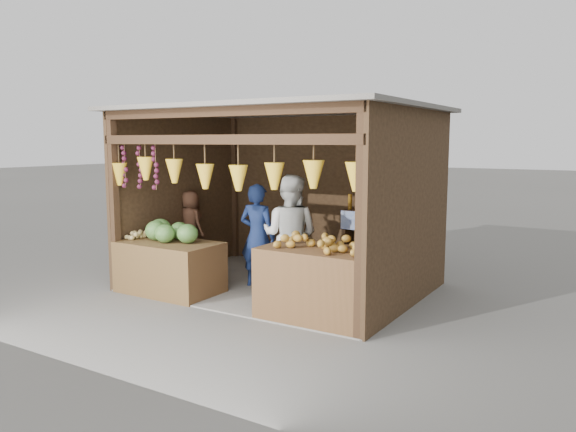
# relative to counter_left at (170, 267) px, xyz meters

# --- Properties ---
(ground) EXTENTS (80.00, 80.00, 0.00)m
(ground) POSITION_rel_counter_left_xyz_m (1.21, 1.10, -0.37)
(ground) COLOR #514F49
(ground) RESTS_ON ground
(stall_structure) EXTENTS (4.30, 3.30, 2.66)m
(stall_structure) POSITION_rel_counter_left_xyz_m (1.18, 1.06, 1.29)
(stall_structure) COLOR slate
(stall_structure) RESTS_ON ground
(back_shelf) EXTENTS (1.25, 0.32, 1.32)m
(back_shelf) POSITION_rel_counter_left_xyz_m (2.26, 2.38, 0.50)
(back_shelf) COLOR #382314
(back_shelf) RESTS_ON ground
(counter_left) EXTENTS (1.46, 0.85, 0.74)m
(counter_left) POSITION_rel_counter_left_xyz_m (0.00, 0.00, 0.00)
(counter_left) COLOR #482D18
(counter_left) RESTS_ON ground
(counter_right) EXTENTS (1.51, 0.85, 0.89)m
(counter_right) POSITION_rel_counter_left_xyz_m (2.48, 0.03, 0.07)
(counter_right) COLOR #452E17
(counter_right) RESTS_ON ground
(stool) EXTENTS (0.28, 0.28, 0.27)m
(stool) POSITION_rel_counter_left_xyz_m (-0.65, 1.20, -0.24)
(stool) COLOR black
(stool) RESTS_ON ground
(man_standing) EXTENTS (0.61, 0.43, 1.56)m
(man_standing) POSITION_rel_counter_left_xyz_m (0.92, 0.90, 0.41)
(man_standing) COLOR #14214B
(man_standing) RESTS_ON ground
(woman_standing) EXTENTS (0.94, 0.79, 1.72)m
(woman_standing) POSITION_rel_counter_left_xyz_m (1.54, 0.82, 0.49)
(woman_standing) COLOR silver
(woman_standing) RESTS_ON ground
(vendor_seated) EXTENTS (0.60, 0.46, 1.10)m
(vendor_seated) POSITION_rel_counter_left_xyz_m (-0.65, 1.20, 0.44)
(vendor_seated) COLOR #543221
(vendor_seated) RESTS_ON stool
(melon_pile) EXTENTS (1.00, 0.50, 0.32)m
(melon_pile) POSITION_rel_counter_left_xyz_m (-0.04, 0.05, 0.53)
(melon_pile) COLOR #155117
(melon_pile) RESTS_ON counter_left
(tanfruit_pile) EXTENTS (0.34, 0.40, 0.13)m
(tanfruit_pile) POSITION_rel_counter_left_xyz_m (-0.61, -0.03, 0.44)
(tanfruit_pile) COLOR tan
(tanfruit_pile) RESTS_ON counter_left
(mango_pile) EXTENTS (1.40, 0.64, 0.22)m
(mango_pile) POSITION_rel_counter_left_xyz_m (2.52, -0.02, 0.63)
(mango_pile) COLOR #C7521A
(mango_pile) RESTS_ON counter_right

